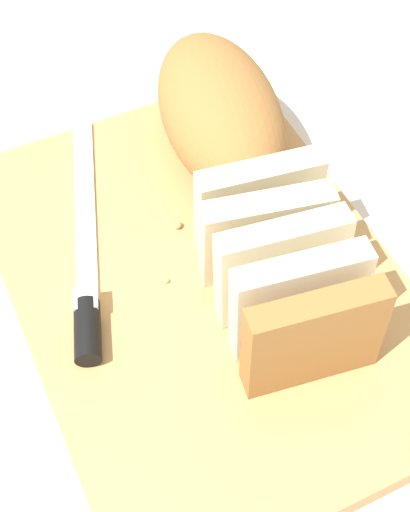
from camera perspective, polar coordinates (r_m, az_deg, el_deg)
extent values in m
plane|color=beige|center=(0.62, 0.00, -2.96)|extent=(3.00, 3.00, 0.00)
cube|color=tan|center=(0.61, 0.00, -2.33)|extent=(0.42, 0.31, 0.03)
ellipsoid|color=#996633|center=(0.67, 1.16, 10.94)|extent=(0.21, 0.13, 0.09)
cube|color=beige|center=(0.60, 4.05, 4.03)|extent=(0.04, 0.10, 0.09)
cube|color=beige|center=(0.58, 4.60, 1.60)|extent=(0.04, 0.10, 0.09)
cube|color=beige|center=(0.56, 5.87, -0.84)|extent=(0.04, 0.10, 0.09)
cube|color=beige|center=(0.54, 7.19, -3.43)|extent=(0.04, 0.10, 0.09)
cube|color=#996633|center=(0.53, 8.30, -6.23)|extent=(0.04, 0.10, 0.09)
cube|color=silver|center=(0.65, -9.15, 3.64)|extent=(0.20, 0.08, 0.00)
cylinder|color=black|center=(0.57, -8.98, -5.70)|extent=(0.05, 0.03, 0.02)
cube|color=silver|center=(0.59, -9.02, -3.61)|extent=(0.02, 0.02, 0.02)
sphere|color=tan|center=(0.65, 2.42, 3.79)|extent=(0.01, 0.01, 0.01)
sphere|color=tan|center=(0.63, -1.84, 2.48)|extent=(0.01, 0.01, 0.01)
sphere|color=tan|center=(0.60, 3.18, -2.29)|extent=(0.00, 0.00, 0.00)
sphere|color=tan|center=(0.60, -2.95, -1.90)|extent=(0.00, 0.00, 0.00)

